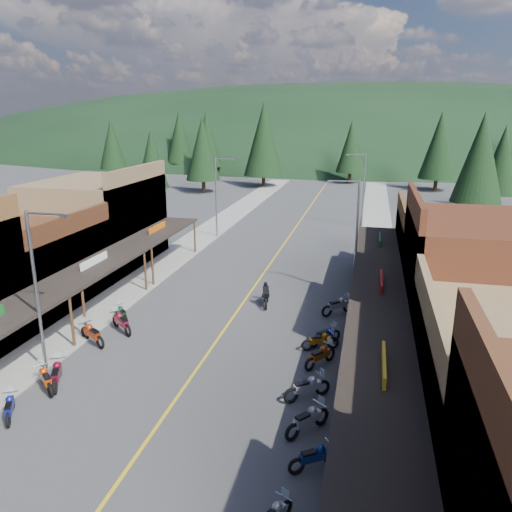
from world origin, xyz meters
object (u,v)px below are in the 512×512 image
Objects in this scene: shop_east_2 at (481,285)px; streetlight_2 at (354,233)px; bike_east_7 at (320,340)px; bike_east_9 at (338,305)px; streetlight_0 at (38,286)px; bike_east_6 at (320,355)px; pedestrian_east_a at (378,360)px; pine_1 at (207,139)px; pine_7 at (179,137)px; bike_west_3 at (9,406)px; pine_2 at (264,139)px; pine_4 at (439,145)px; streetlight_3 at (362,187)px; bike_west_8 at (122,313)px; streetlight_1 at (217,194)px; pine_3 at (351,146)px; pine_11 at (480,158)px; shop_west_2 at (25,267)px; pine_8 at (152,159)px; shop_west_3 at (100,222)px; pine_9 at (502,160)px; bike_east_8 at (325,335)px; pine_0 at (112,144)px; bike_west_4 at (45,378)px; shop_east_3 at (452,254)px; bike_west_6 at (92,333)px; bike_east_4 at (308,418)px; pine_10 at (203,149)px; bike_west_7 at (121,321)px; rider_on_bike at (266,296)px; pedestrian_east_b at (366,253)px; bike_west_5 at (57,373)px.

shop_east_2 is 9.34m from streetlight_2.
bike_east_7 is 5.10m from bike_east_9.
streetlight_0 is 13.88m from bike_east_6.
pine_1 is at bearing -165.41° from pedestrian_east_a.
bike_east_7 is at bearing -63.80° from pine_7.
streetlight_2 reaches higher than bike_west_3.
pine_2 is 28.08m from pine_4.
bike_west_8 is at bearing -114.46° from streetlight_3.
streetlight_1 is at bearing -175.91° from bike_east_7.
pine_3 is 15.25m from pine_4.
pine_11 is 6.53× the size of bike_west_3.
bike_east_9 is at bearing 7.75° from shop_west_2.
shop_west_3 is at bearing -74.03° from pine_8.
pine_9 is 48.81m from bike_east_8.
bike_east_6 is (29.90, -72.42, -6.62)m from pine_1.
pine_0 reaches higher than streetlight_1.
bike_east_7 is (12.67, 5.36, -3.88)m from streetlight_0.
pine_2 reaches higher than pine_11.
bike_east_9 is at bearing -3.67° from bike_west_4.
shop_east_3 is 1.36× the size of streetlight_1.
shop_west_2 is 10.45m from streetlight_0.
bike_east_9 is at bearing -30.59° from bike_west_8.
pine_8 is (-40.00, -20.00, -1.26)m from pine_4.
bike_west_6 is at bearing -101.78° from bike_east_9.
shop_east_2 reaches higher than bike_east_7.
shop_west_3 reaches higher than streetlight_0.
shop_east_3 is 4.82× the size of bike_east_4.
bike_east_6 is at bearing -91.87° from streetlight_3.
pine_3 is at bearing 36.03° from pine_10.
pine_2 reaches higher than pedestrian_east_a.
bike_west_6 reaches higher than bike_west_7.
pine_8 is 4.29× the size of rider_on_bike.
pine_10 reaches higher than bike_west_4.
streetlight_1 is 36.30m from pine_2.
pine_0 reaches higher than shop_west_3.
bike_west_7 is (-19.43, -12.26, -1.87)m from shop_east_3.
bike_east_4 is (11.65, -7.00, -0.01)m from bike_west_7.
bike_east_6 is at bearing 84.51° from pedestrian_east_b.
pine_4 reaches higher than pedestrian_east_a.
bike_east_4 is (12.92, -29.96, -3.81)m from streetlight_1.
pine_11 is at bearing 51.01° from rider_on_bike.
pine_0 reaches higher than pine_9.
bike_east_9 is (-7.48, -6.87, -1.87)m from shop_east_3.
pine_1 is 5.58× the size of bike_west_5.
streetlight_2 is at bearing -18.48° from bike_west_8.
bike_east_6 is 0.93× the size of rider_on_bike.
shop_west_3 is at bearing 160.80° from shop_east_2.
bike_east_4 is (12.11, 1.78, 0.10)m from bike_west_3.
shop_west_3 is 0.87× the size of pine_1.
bike_east_9 is at bearing -87.88° from pine_3.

